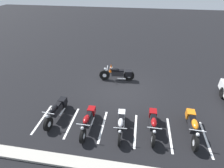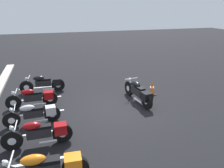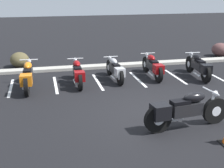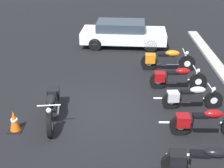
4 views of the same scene
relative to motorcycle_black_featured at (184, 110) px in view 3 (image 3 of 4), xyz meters
name	(u,v)px [view 3 (image 3 of 4)]	position (x,y,z in m)	size (l,w,h in m)	color
ground	(154,112)	(-0.35, 1.13, -0.50)	(60.00, 60.00, 0.00)	black
motorcycle_black_featured	(184,110)	(0.00, 0.00, 0.00)	(2.38, 0.70, 0.94)	black
parked_bike_0	(28,76)	(-3.90, 4.11, -0.01)	(0.65, 2.32, 0.91)	black
parked_bike_1	(78,73)	(-2.15, 4.24, -0.05)	(0.60, 2.16, 0.85)	black
parked_bike_2	(115,70)	(-0.69, 4.47, -0.07)	(0.58, 2.05, 0.81)	black
parked_bike_3	(153,66)	(0.86, 4.53, -0.05)	(0.61, 2.16, 0.85)	black
parked_bike_4	(199,66)	(2.60, 4.09, -0.03)	(0.62, 2.22, 0.87)	black
concrete_curb	(112,66)	(-0.35, 6.49, -0.44)	(18.00, 0.50, 0.12)	#A8A399
landscape_rock_0	(221,50)	(5.56, 7.38, -0.16)	(0.91, 0.83, 0.68)	brown
landscape_rock_1	(20,60)	(-4.35, 7.39, -0.16)	(0.91, 0.82, 0.67)	brown
stall_line_0	(11,88)	(-4.53, 4.41, -0.50)	(0.10, 2.10, 0.00)	white
stall_line_1	(56,85)	(-2.96, 4.41, -0.50)	(0.10, 2.10, 0.00)	white
stall_line_2	(98,82)	(-1.38, 4.41, -0.50)	(0.10, 2.10, 0.00)	white
stall_line_3	(138,79)	(0.20, 4.41, -0.50)	(0.10, 2.10, 0.00)	white
stall_line_4	(175,77)	(1.78, 4.41, -0.50)	(0.10, 2.10, 0.00)	white
stall_line_5	(211,74)	(3.35, 4.41, -0.50)	(0.10, 2.10, 0.00)	white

